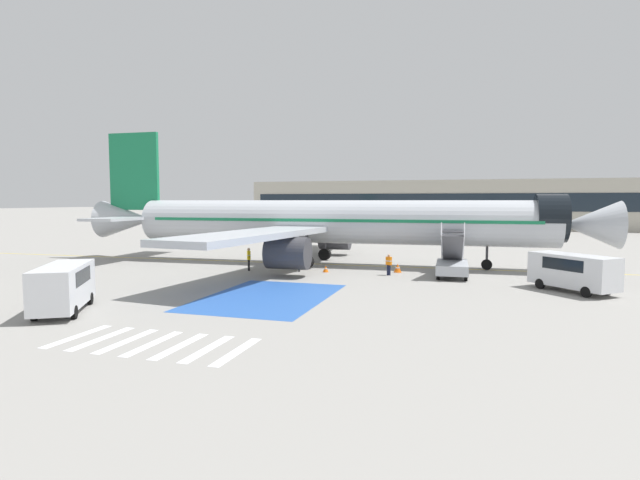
{
  "coord_description": "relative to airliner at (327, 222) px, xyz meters",
  "views": [
    {
      "loc": [
        11.19,
        -41.8,
        5.56
      ],
      "look_at": [
        -1.01,
        -1.39,
        2.2
      ],
      "focal_mm": 28.0,
      "sensor_mm": 36.0,
      "label": 1
    }
  ],
  "objects": [
    {
      "name": "terminal_building",
      "position": [
        6.36,
        62.74,
        1.05
      ],
      "size": [
        77.76,
        12.1,
        9.46
      ],
      "color": "#B2AD9E",
      "rests_on": "ground_plane"
    },
    {
      "name": "service_van_1",
      "position": [
        -7.42,
        -21.62,
        -2.29
      ],
      "size": [
        4.34,
        5.67,
        2.35
      ],
      "rotation": [
        0.0,
        0.0,
        3.66
      ],
      "color": "silver",
      "rests_on": "ground_plane"
    },
    {
      "name": "ground_crew_1",
      "position": [
        -0.62,
        -3.63,
        -2.66
      ],
      "size": [
        0.39,
        0.49,
        1.76
      ],
      "rotation": [
        0.0,
        0.0,
        2.0
      ],
      "color": "black",
      "rests_on": "ground_plane"
    },
    {
      "name": "apron_walkway_bar_3",
      "position": [
        0.16,
        -25.06,
        -3.68
      ],
      "size": [
        0.44,
        3.6,
        0.01
      ],
      "primitive_type": "cube",
      "color": "silver",
      "rests_on": "ground_plane"
    },
    {
      "name": "apron_leadline_yellow",
      "position": [
        0.76,
        0.02,
        -3.68
      ],
      "size": [
        79.6,
        2.76,
        0.01
      ],
      "primitive_type": "cube",
      "rotation": [
        0.0,
        0.0,
        -1.54
      ],
      "color": "gold",
      "rests_on": "ground_plane"
    },
    {
      "name": "apron_walkway_bar_6",
      "position": [
        3.76,
        -25.06,
        -3.68
      ],
      "size": [
        0.44,
        3.6,
        0.01
      ],
      "primitive_type": "cube",
      "color": "silver",
      "rests_on": "ground_plane"
    },
    {
      "name": "apron_walkway_bar_4",
      "position": [
        1.36,
        -25.06,
        -3.68
      ],
      "size": [
        0.44,
        3.6,
        0.01
      ],
      "primitive_type": "cube",
      "color": "silver",
      "rests_on": "ground_plane"
    },
    {
      "name": "apron_walkway_bar_0",
      "position": [
        -3.44,
        -25.06,
        -3.68
      ],
      "size": [
        0.44,
        3.6,
        0.01
      ],
      "primitive_type": "cube",
      "color": "silver",
      "rests_on": "ground_plane"
    },
    {
      "name": "boarding_stairs_forward",
      "position": [
        10.69,
        -4.06,
        -2.69
      ],
      "size": [
        2.35,
        5.29,
        4.05
      ],
      "rotation": [
        0.0,
        0.0,
        0.03
      ],
      "color": "#ADB2BA",
      "rests_on": "ground_plane"
    },
    {
      "name": "ground_crew_2",
      "position": [
        6.16,
        -4.73,
        -2.77
      ],
      "size": [
        0.49,
        0.39,
        1.59
      ],
      "rotation": [
        0.0,
        0.0,
        5.83
      ],
      "color": "#191E38",
      "rests_on": "ground_plane"
    },
    {
      "name": "ground_crew_0",
      "position": [
        -0.82,
        -4.89,
        -2.6
      ],
      "size": [
        0.34,
        0.48,
        1.86
      ],
      "rotation": [
        0.0,
        0.0,
        1.85
      ],
      "color": "#2D2D33",
      "rests_on": "ground_plane"
    },
    {
      "name": "ground_crew_3",
      "position": [
        -4.82,
        -5.55,
        -2.63
      ],
      "size": [
        0.43,
        0.48,
        1.82
      ],
      "rotation": [
        0.0,
        0.0,
        2.17
      ],
      "color": "black",
      "rests_on": "ground_plane"
    },
    {
      "name": "airliner",
      "position": [
        0.0,
        0.0,
        0.0
      ],
      "size": [
        45.34,
        36.59,
        11.95
      ],
      "rotation": [
        0.0,
        0.0,
        -1.54
      ],
      "color": "#B7BCC4",
      "rests_on": "ground_plane"
    },
    {
      "name": "apron_walkway_bar_1",
      "position": [
        -2.24,
        -25.06,
        -3.68
      ],
      "size": [
        0.44,
        3.6,
        0.01
      ],
      "primitive_type": "cube",
      "color": "silver",
      "rests_on": "ground_plane"
    },
    {
      "name": "traffic_cone_1",
      "position": [
        1.21,
        -4.5,
        -3.43
      ],
      "size": [
        0.46,
        0.46,
        0.51
      ],
      "color": "orange",
      "rests_on": "ground_plane"
    },
    {
      "name": "apron_walkway_bar_5",
      "position": [
        2.56,
        -25.06,
        -3.68
      ],
      "size": [
        0.44,
        3.6,
        0.01
      ],
      "primitive_type": "cube",
      "color": "silver",
      "rests_on": "ground_plane"
    },
    {
      "name": "apron_walkway_bar_2",
      "position": [
        -1.04,
        -25.06,
        -3.68
      ],
      "size": [
        0.44,
        3.6,
        0.01
      ],
      "primitive_type": "cube",
      "color": "silver",
      "rests_on": "ground_plane"
    },
    {
      "name": "ground_plane",
      "position": [
        0.69,
        0.41,
        -3.68
      ],
      "size": [
        600.0,
        600.0,
        0.0
      ],
      "primitive_type": "plane",
      "color": "gray"
    },
    {
      "name": "traffic_cone_0",
      "position": [
        6.59,
        -3.03,
        -3.35
      ],
      "size": [
        0.6,
        0.6,
        0.67
      ],
      "color": "orange",
      "rests_on": "ground_plane"
    },
    {
      "name": "fuel_tanker",
      "position": [
        -6.84,
        26.78,
        -1.85
      ],
      "size": [
        2.79,
        9.63,
        3.61
      ],
      "rotation": [
        0.0,
        0.0,
        0.02
      ],
      "color": "#38383D",
      "rests_on": "ground_plane"
    },
    {
      "name": "apron_stand_patch_blue",
      "position": [
        0.76,
        -15.08,
        -3.68
      ],
      "size": [
        6.85,
        10.35,
        0.01
      ],
      "primitive_type": "cube",
      "color": "#2856A8",
      "rests_on": "ground_plane"
    },
    {
      "name": "service_van_0",
      "position": [
        17.93,
        -8.2,
        -2.32
      ],
      "size": [
        4.89,
        5.09,
        2.28
      ],
      "rotation": [
        0.0,
        0.0,
        0.74
      ],
      "color": "silver",
      "rests_on": "ground_plane"
    }
  ]
}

